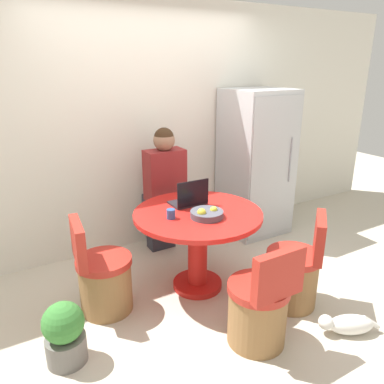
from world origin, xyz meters
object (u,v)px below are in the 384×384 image
laptop (189,199)px  fruit_bowl (207,214)px  chair_near_camera (259,309)px  potted_plant (64,333)px  cat (347,324)px  dining_table (198,232)px  chair_left_side (103,280)px  person_seated (163,185)px  refrigerator (256,163)px  chair_near_right_corner (294,274)px

laptop → fruit_bowl: 0.32m
chair_near_camera → fruit_bowl: size_ratio=2.96×
potted_plant → cat: bearing=-22.4°
laptop → dining_table: bearing=84.3°
chair_left_side → potted_plant: bearing=142.7°
cat → chair_near_camera: bearing=4.9°
chair_left_side → person_seated: 1.22m
chair_left_side → chair_near_camera: size_ratio=1.00×
dining_table → refrigerator: bearing=31.1°
chair_near_right_corner → chair_near_camera: bearing=-20.9°
refrigerator → fruit_bowl: 1.54m
chair_near_right_corner → cat: size_ratio=1.85×
chair_near_camera → person_seated: 1.70m
dining_table → chair_left_side: bearing=173.8°
person_seated → cat: 2.11m
potted_plant → chair_left_side: bearing=46.4°
laptop → cat: (0.64, -1.30, -0.72)m
cat → potted_plant: potted_plant is taller
refrigerator → laptop: (-1.23, -0.58, -0.05)m
chair_near_right_corner → potted_plant: size_ratio=1.79×
cat → refrigerator: bearing=-79.8°
chair_near_right_corner → potted_plant: chair_near_right_corner is taller
refrigerator → person_seated: (-1.20, 0.03, -0.09)m
dining_table → chair_near_camera: size_ratio=1.37×
chair_near_right_corner → cat: chair_near_right_corner is taller
refrigerator → person_seated: size_ratio=1.24×
laptop → chair_near_camera: bearing=89.5°
chair_near_camera → laptop: (0.01, 1.03, 0.52)m
chair_near_camera → fruit_bowl: bearing=-89.9°
refrigerator → chair_near_right_corner: 1.63m
fruit_bowl → chair_near_right_corner: bearing=-40.1°
dining_table → potted_plant: (-1.25, -0.34, -0.32)m
chair_near_camera → chair_near_right_corner: bearing=-159.1°
cat → dining_table: bearing=-31.9°
dining_table → chair_left_side: size_ratio=1.37×
person_seated → fruit_bowl: person_seated is taller
chair_left_side → chair_near_camera: 1.27m
dining_table → cat: size_ratio=2.53×
potted_plant → refrigerator: bearing=23.5°
cat → potted_plant: bearing=5.2°
fruit_bowl → cat: bearing=-56.1°
chair_near_right_corner → chair_left_side: bearing=-69.3°
chair_left_side → laptop: (0.86, 0.08, 0.52)m
fruit_bowl → cat: fruit_bowl is taller
chair_near_camera → cat: (0.65, -0.27, -0.20)m
chair_near_right_corner → chair_left_side: (-1.42, 0.72, 0.00)m
laptop → person_seated: bearing=-93.1°
dining_table → fruit_bowl: fruit_bowl is taller
chair_left_side → cat: (1.50, -1.21, -0.20)m
chair_near_right_corner → fruit_bowl: (-0.57, 0.48, 0.49)m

